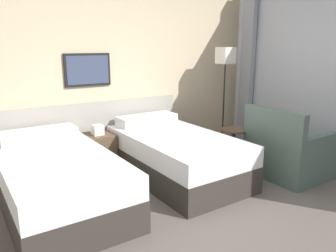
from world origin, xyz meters
TOP-DOWN VIEW (x-y plane):
  - ground_plane at (0.00, 0.00)m, footprint 16.00×16.00m
  - wall_headboard at (-0.03, 2.24)m, footprint 10.00×0.10m
  - bed_near_door at (-1.19, 1.21)m, footprint 1.09×1.96m
  - bed_near_window at (0.33, 1.21)m, footprint 1.09×1.96m
  - nightstand at (-0.43, 1.95)m, footprint 0.40×0.37m
  - floor_lamp at (1.62, 1.69)m, footprint 0.24×0.24m
  - side_table at (1.19, 1.02)m, footprint 0.39×0.39m
  - armchair at (1.59, 0.41)m, footprint 0.84×0.89m

SIDE VIEW (x-z plane):
  - ground_plane at x=0.00m, z-range 0.00..0.00m
  - nightstand at x=-0.43m, z-range -0.06..0.60m
  - armchair at x=1.59m, z-range -0.17..0.76m
  - bed_near_door at x=-1.19m, z-range -0.06..0.65m
  - bed_near_window at x=0.33m, z-range -0.06..0.65m
  - side_table at x=1.19m, z-range 0.10..0.67m
  - wall_headboard at x=-0.03m, z-range -0.05..2.65m
  - floor_lamp at x=1.62m, z-range 0.56..2.23m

